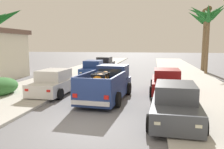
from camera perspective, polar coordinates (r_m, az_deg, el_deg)
The scene contains 13 objects.
ground_plane at distance 8.70m, azimuth -7.35°, elevation -13.27°, with size 160.00×160.00×0.00m, color slate.
sidewalk_left at distance 21.50m, azimuth -11.64°, elevation -0.73°, with size 4.94×60.00×0.12m, color beige.
sidewalk_right at distance 20.20m, azimuth 18.48°, elevation -1.49°, with size 4.94×60.00×0.12m, color beige.
curb_left at distance 21.13m, azimuth -8.94°, elevation -0.84°, with size 0.16×60.00×0.10m, color silver.
curb_right at distance 20.07m, azimuth 15.46°, elevation -1.46°, with size 0.16×60.00×0.10m, color silver.
pickup_truck at distance 13.00m, azimuth -1.28°, elevation -2.53°, with size 2.49×5.34×1.80m.
car_left_near at distance 28.38m, azimuth -1.83°, elevation 2.70°, with size 2.13×4.31×1.54m.
car_right_near at distance 14.66m, azimuth -13.93°, elevation -2.01°, with size 2.11×4.30×1.54m.
car_left_mid at distance 9.56m, azimuth 15.28°, elevation -7.08°, with size 2.18×4.33×1.54m.
car_right_mid at distance 14.94m, azimuth 13.29°, elevation -1.81°, with size 2.06×4.28×1.54m.
car_left_far at distance 22.20m, azimuth -4.68°, elevation 1.35°, with size 2.14×4.31×1.54m.
palm_tree_right_mid at distance 28.52m, azimuth 21.87°, elevation 11.88°, with size 3.67×4.06×7.08m.
palm_tree_right_back at distance 25.42m, azimuth 22.59°, elevation 13.25°, with size 3.74×4.00×6.93m.
Camera 1 is at (2.49, -7.75, 3.07)m, focal length 37.08 mm.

